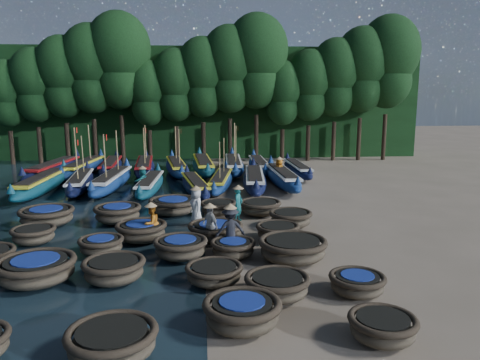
{
  "coord_description": "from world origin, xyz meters",
  "views": [
    {
      "loc": [
        -0.06,
        -20.54,
        6.07
      ],
      "look_at": [
        1.99,
        4.44,
        1.3
      ],
      "focal_mm": 35.0,
      "sensor_mm": 36.0,
      "label": 1
    }
  ],
  "objects": [
    {
      "name": "long_boat_15",
      "position": [
        2.31,
        14.2,
        0.58
      ],
      "size": [
        1.82,
        8.64,
        3.67
      ],
      "rotation": [
        0.0,
        0.0,
        -0.04
      ],
      "color": "navy",
      "rests_on": "ground"
    },
    {
      "name": "coracle_17",
      "position": [
        0.45,
        -2.06,
        0.43
      ],
      "size": [
        2.29,
        2.29,
        0.75
      ],
      "rotation": [
        0.0,
        0.0,
        0.02
      ],
      "color": "#4B422F",
      "rests_on": "ground"
    },
    {
      "name": "fisherman_1",
      "position": [
        1.61,
        0.83,
        0.93
      ],
      "size": [
        0.63,
        0.72,
        1.85
      ],
      "rotation": [
        0.0,
        0.0,
        1.08
      ],
      "color": "#176061",
      "rests_on": "ground"
    },
    {
      "name": "coracle_23",
      "position": [
        0.7,
        2.03,
        0.4
      ],
      "size": [
        2.16,
        2.16,
        0.69
      ],
      "rotation": [
        0.0,
        0.0,
        0.37
      ],
      "color": "#4B422F",
      "rests_on": "ground"
    },
    {
      "name": "tree_5",
      "position": [
        -4.5,
        20.0,
        5.97
      ],
      "size": [
        3.68,
        3.68,
        8.68
      ],
      "color": "black",
      "rests_on": "ground"
    },
    {
      "name": "coracle_11",
      "position": [
        -3.89,
        -3.38,
        0.39
      ],
      "size": [
        2.05,
        2.05,
        0.67
      ],
      "rotation": [
        0.0,
        0.0,
        0.4
      ],
      "color": "#4B422F",
      "rests_on": "ground"
    },
    {
      "name": "fisherman_0",
      "position": [
        -0.35,
        0.15,
        0.95
      ],
      "size": [
        0.82,
        1.01,
        1.99
      ],
      "rotation": [
        0.0,
        0.0,
        5.04
      ],
      "color": "beige",
      "rests_on": "ground"
    },
    {
      "name": "coracle_3",
      "position": [
        0.91,
        -9.41,
        0.46
      ],
      "size": [
        2.31,
        2.31,
        0.8
      ],
      "rotation": [
        0.0,
        0.0,
        -0.25
      ],
      "color": "#4B422F",
      "rests_on": "ground"
    },
    {
      "name": "coracle_14",
      "position": [
        3.16,
        -4.65,
        0.48
      ],
      "size": [
        2.52,
        2.52,
        0.85
      ],
      "rotation": [
        0.0,
        0.0,
        0.06
      ],
      "color": "#4B422F",
      "rests_on": "ground"
    },
    {
      "name": "tree_11",
      "position": [
        9.3,
        20.0,
        6.65
      ],
      "size": [
        4.09,
        4.09,
        9.65
      ],
      "color": "black",
      "rests_on": "ground"
    },
    {
      "name": "long_boat_7",
      "position": [
        3.23,
        8.24,
        0.56
      ],
      "size": [
        2.19,
        8.39,
        1.48
      ],
      "rotation": [
        0.0,
        0.0,
        -0.09
      ],
      "color": "black",
      "rests_on": "ground"
    },
    {
      "name": "long_boat_10",
      "position": [
        -8.74,
        14.15,
        0.57
      ],
      "size": [
        2.37,
        8.44,
        3.61
      ],
      "rotation": [
        0.0,
        0.0,
        -0.11
      ],
      "color": "navy",
      "rests_on": "ground"
    },
    {
      "name": "coracle_12",
      "position": [
        -0.89,
        -4.03,
        0.44
      ],
      "size": [
        2.14,
        2.14,
        0.76
      ],
      "rotation": [
        0.0,
        0.0,
        0.17
      ],
      "color": "#4B422F",
      "rests_on": "ground"
    },
    {
      "name": "ground",
      "position": [
        0.0,
        0.0,
        0.0
      ],
      "size": [
        120.0,
        120.0,
        0.0
      ],
      "primitive_type": "plane",
      "color": "#7F6F5D",
      "rests_on": "ground"
    },
    {
      "name": "fisherman_6",
      "position": [
        5.13,
        10.19,
        0.89
      ],
      "size": [
        0.87,
        0.96,
        1.85
      ],
      "rotation": [
        0.0,
        0.0,
        5.26
      ],
      "color": "orange",
      "rests_on": "ground"
    },
    {
      "name": "coracle_7",
      "position": [
        0.27,
        -6.46,
        0.37
      ],
      "size": [
        1.88,
        1.88,
        0.64
      ],
      "rotation": [
        0.0,
        0.0,
        -0.1
      ],
      "color": "#4B422F",
      "rests_on": "ground"
    },
    {
      "name": "coracle_19",
      "position": [
        3.88,
        -0.44,
        0.44
      ],
      "size": [
        1.96,
        1.96,
        0.77
      ],
      "rotation": [
        0.0,
        0.0,
        0.07
      ],
      "color": "#4B422F",
      "rests_on": "ground"
    },
    {
      "name": "long_boat_16",
      "position": [
        4.25,
        14.34,
        0.52
      ],
      "size": [
        1.36,
        7.78,
        1.37
      ],
      "rotation": [
        0.0,
        0.0,
        0.0
      ],
      "color": "navy",
      "rests_on": "ground"
    },
    {
      "name": "tree_2",
      "position": [
        -11.4,
        20.0,
        7.32
      ],
      "size": [
        4.51,
        4.51,
        10.63
      ],
      "color": "black",
      "rests_on": "ground"
    },
    {
      "name": "long_boat_11",
      "position": [
        -6.87,
        14.68,
        0.53
      ],
      "size": [
        1.84,
        7.96,
        1.4
      ],
      "rotation": [
        0.0,
        0.0,
        0.06
      ],
      "color": "black",
      "rests_on": "ground"
    },
    {
      "name": "coracle_22",
      "position": [
        -1.52,
        2.3,
        0.47
      ],
      "size": [
        2.46,
        2.46,
        0.81
      ],
      "rotation": [
        0.0,
        0.0,
        -0.02
      ],
      "color": "#4B422F",
      "rests_on": "ground"
    },
    {
      "name": "long_boat_1",
      "position": [
        -9.74,
        8.0,
        0.58
      ],
      "size": [
        1.89,
        8.66,
        1.53
      ],
      "rotation": [
        0.0,
        0.0,
        -0.04
      ],
      "color": "#0D384E",
      "rests_on": "ground"
    },
    {
      "name": "tree_7",
      "position": [
        0.1,
        20.0,
        7.32
      ],
      "size": [
        4.51,
        4.51,
        10.63
      ],
      "color": "black",
      "rests_on": "ground"
    },
    {
      "name": "long_boat_8",
      "position": [
        5.13,
        8.95,
        0.57
      ],
      "size": [
        1.84,
        8.57,
        1.51
      ],
      "rotation": [
        0.0,
        0.0,
        0.04
      ],
      "color": "navy",
      "rests_on": "ground"
    },
    {
      "name": "tree_6",
      "position": [
        -2.2,
        20.0,
        6.65
      ],
      "size": [
        4.09,
        4.09,
        9.65
      ],
      "color": "black",
      "rests_on": "ground"
    },
    {
      "name": "coracle_20",
      "position": [
        -7.16,
        0.72,
        0.48
      ],
      "size": [
        2.97,
        2.97,
        0.83
      ],
      "rotation": [
        0.0,
        0.0,
        0.38
      ],
      "color": "#4B422F",
      "rests_on": "ground"
    },
    {
      "name": "fisherman_2",
      "position": [
        -2.15,
        -1.96,
        0.84
      ],
      "size": [
        0.92,
        0.97,
        1.77
      ],
      "rotation": [
        0.0,
        0.0,
        4.11
      ],
      "color": "orange",
      "rests_on": "ground"
    },
    {
      "name": "long_boat_13",
      "position": [
        -1.96,
        13.87,
        0.55
      ],
      "size": [
        2.56,
        8.12,
        3.48
      ],
      "rotation": [
        0.0,
        0.0,
        0.14
      ],
      "color": "navy",
      "rests_on": "ground"
    },
    {
      "name": "tree_4",
      "position": [
        -6.8,
        20.0,
        8.67
      ],
      "size": [
        5.34,
        5.34,
        12.58
      ],
      "color": "black",
      "rests_on": "ground"
    },
    {
      "name": "long_boat_17",
      "position": [
        6.88,
        12.64,
        0.49
      ],
      "size": [
        1.52,
        7.34,
        1.29
      ],
      "rotation": [
        0.0,
        0.0,
        0.03
      ],
      "color": "black",
      "rests_on": "ground"
    },
    {
      "name": "coracle_21",
      "position": [
        -4.03,
        0.96,
        0.48
      ],
      "size": [
        2.36,
        2.36,
        0.84
      ],
      "rotation": [
        0.0,
        0.0,
        0.19
      ],
      "color": "#4B422F",
      "rests_on": "ground"
    },
    {
      "name": "long_boat_2",
      "position": [
        -7.62,
        8.6,
        0.52
      ],
      "size": [
        2.15,
        7.73,
        3.3
      ],
      "rotation": [
        0.0,
        0.0,
        0.11
      ],
      "color": "black",
      "rests_on": "ground"
    },
    {
      "name": "long_boat_5",
      "position": [
        -0.51,
        7.13,
        0.49
      ],
      "size": [
        2.47,
        7.2,
        1.28
      ],
      "rotation": [
        0.0,
        0.0,
        0.17
      ],
      "color": "black",
      "rests_on": "ground"
    },
    {
      "name": "coracle_4",
      "position": [
        4.29,
        -10.31,
        0.39
      ],
      "size": [
        1.72,
        1.72,
        0.68
      ],
      "rotation": [
        0.0,
        0.0,
        -0.01
      ],
      "color": "#4B422F",
      "rests_on": "ground"
    },
    {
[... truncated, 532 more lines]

